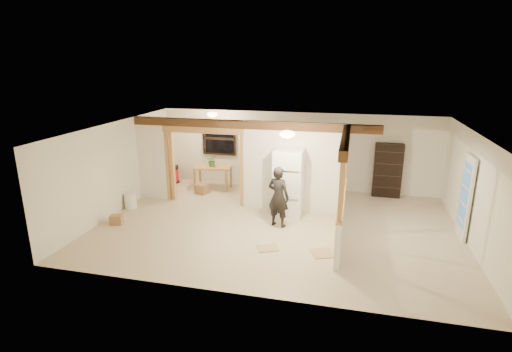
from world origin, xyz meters
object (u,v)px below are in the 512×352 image
(woman, at_px, (278,197))
(bookshelf, at_px, (388,170))
(shop_vac, at_px, (172,174))
(work_table, at_px, (213,178))
(refrigerator, at_px, (288,183))

(woman, relative_size, bookshelf, 0.94)
(shop_vac, bearing_deg, work_table, -10.03)
(work_table, bearing_deg, refrigerator, -38.93)
(refrigerator, relative_size, bookshelf, 1.10)
(woman, xyz_separation_m, work_table, (-2.66, 2.53, -0.41))
(woman, relative_size, work_table, 1.33)
(woman, bearing_deg, refrigerator, -81.49)
(woman, height_order, work_table, woman)
(work_table, height_order, bookshelf, bookshelf)
(shop_vac, bearing_deg, bookshelf, 2.02)
(refrigerator, relative_size, shop_vac, 3.03)
(refrigerator, xyz_separation_m, work_table, (-2.78, 1.74, -0.55))
(refrigerator, bearing_deg, woman, -98.83)
(work_table, relative_size, bookshelf, 0.71)
(work_table, height_order, shop_vac, work_table)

